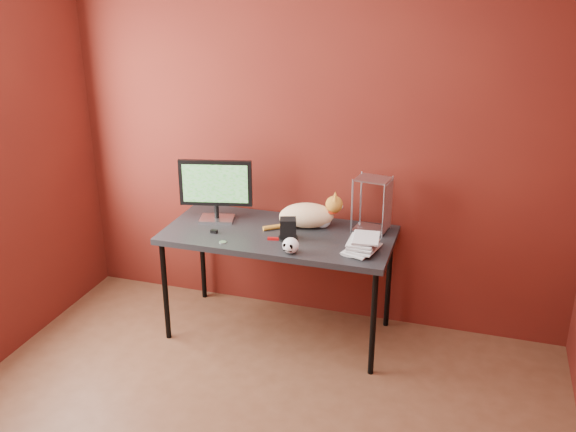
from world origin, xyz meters
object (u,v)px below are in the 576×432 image
(speaker, at_px, (288,230))
(book_stack, at_px, (354,166))
(monitor, at_px, (216,187))
(skull_mug, at_px, (291,245))
(desk, at_px, (279,239))
(cat, at_px, (308,215))

(speaker, height_order, book_stack, book_stack)
(speaker, bearing_deg, monitor, 145.19)
(skull_mug, bearing_deg, speaker, 118.34)
(desk, height_order, speaker, speaker)
(speaker, bearing_deg, skull_mug, -86.26)
(skull_mug, bearing_deg, desk, 127.58)
(cat, bearing_deg, book_stack, -48.79)
(skull_mug, height_order, speaker, speaker)
(desk, distance_m, monitor, 0.56)
(skull_mug, relative_size, book_stack, 0.10)
(cat, bearing_deg, speaker, -117.17)
(book_stack, bearing_deg, speaker, 176.90)
(monitor, xyz_separation_m, skull_mug, (0.64, -0.37, -0.19))
(desk, xyz_separation_m, book_stack, (0.51, -0.11, 0.59))
(cat, bearing_deg, desk, -149.56)
(monitor, relative_size, book_stack, 0.45)
(monitor, distance_m, skull_mug, 0.76)
(desk, height_order, cat, cat)
(monitor, height_order, speaker, monitor)
(skull_mug, bearing_deg, monitor, 157.06)
(monitor, bearing_deg, book_stack, -24.39)
(skull_mug, xyz_separation_m, speaker, (-0.08, 0.19, 0.01))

